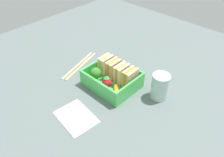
# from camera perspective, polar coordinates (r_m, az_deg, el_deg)

# --- Properties ---
(ground_plane) EXTENTS (1.20, 1.20, 0.02)m
(ground_plane) POSITION_cam_1_polar(r_m,az_deg,el_deg) (0.71, 0.00, -2.31)
(ground_plane) COLOR #545F5F
(bento_tray) EXTENTS (0.16, 0.13, 0.01)m
(bento_tray) POSITION_cam_1_polar(r_m,az_deg,el_deg) (0.70, 0.00, -1.33)
(bento_tray) COLOR #45BC52
(bento_tray) RESTS_ON ground_plane
(bento_rim) EXTENTS (0.16, 0.13, 0.04)m
(bento_rim) POSITION_cam_1_polar(r_m,az_deg,el_deg) (0.68, 0.00, 0.40)
(bento_rim) COLOR #45BC52
(bento_rim) RESTS_ON bento_tray
(sandwich_left) EXTENTS (0.03, 0.05, 0.06)m
(sandwich_left) POSITION_cam_1_polar(r_m,az_deg,el_deg) (0.72, -1.62, 3.66)
(sandwich_left) COLOR beige
(sandwich_left) RESTS_ON bento_tray
(sandwich_center_left) EXTENTS (0.03, 0.05, 0.06)m
(sandwich_center_left) POSITION_cam_1_polar(r_m,az_deg,el_deg) (0.70, 0.39, 2.53)
(sandwich_center_left) COLOR tan
(sandwich_center_left) RESTS_ON bento_tray
(sandwich_center) EXTENTS (0.03, 0.05, 0.06)m
(sandwich_center) POSITION_cam_1_polar(r_m,az_deg,el_deg) (0.68, 2.51, 1.33)
(sandwich_center) COLOR beige
(sandwich_center) RESTS_ON bento_tray
(sandwich_center_right) EXTENTS (0.03, 0.05, 0.06)m
(sandwich_center_right) POSITION_cam_1_polar(r_m,az_deg,el_deg) (0.67, 4.74, 0.07)
(sandwich_center_right) COLOR tan
(sandwich_center_right) RESTS_ON bento_tray
(broccoli_floret) EXTENTS (0.04, 0.04, 0.05)m
(broccoli_floret) POSITION_cam_1_polar(r_m,az_deg,el_deg) (0.69, -4.30, 1.34)
(broccoli_floret) COLOR #8ECD67
(broccoli_floret) RESTS_ON bento_tray
(strawberry_far_left) EXTENTS (0.03, 0.03, 0.04)m
(strawberry_far_left) POSITION_cam_1_polar(r_m,az_deg,el_deg) (0.68, -1.66, -0.68)
(strawberry_far_left) COLOR red
(strawberry_far_left) RESTS_ON bento_tray
(carrot_stick_far_left) EXTENTS (0.04, 0.04, 0.01)m
(carrot_stick_far_left) POSITION_cam_1_polar(r_m,az_deg,el_deg) (0.66, 1.17, -3.33)
(carrot_stick_far_left) COLOR orange
(carrot_stick_far_left) RESTS_ON bento_tray
(chopstick_pair) EXTENTS (0.07, 0.18, 0.01)m
(chopstick_pair) POSITION_cam_1_polar(r_m,az_deg,el_deg) (0.80, -8.63, 3.49)
(chopstick_pair) COLOR tan
(chopstick_pair) RESTS_ON ground_plane
(drinking_glass) EXTENTS (0.05, 0.05, 0.08)m
(drinking_glass) POSITION_cam_1_polar(r_m,az_deg,el_deg) (0.65, 12.40, -2.04)
(drinking_glass) COLOR silver
(drinking_glass) RESTS_ON ground_plane
(folded_napkin) EXTENTS (0.12, 0.10, 0.00)m
(folded_napkin) POSITION_cam_1_polar(r_m,az_deg,el_deg) (0.62, -9.38, -9.87)
(folded_napkin) COLOR silver
(folded_napkin) RESTS_ON ground_plane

